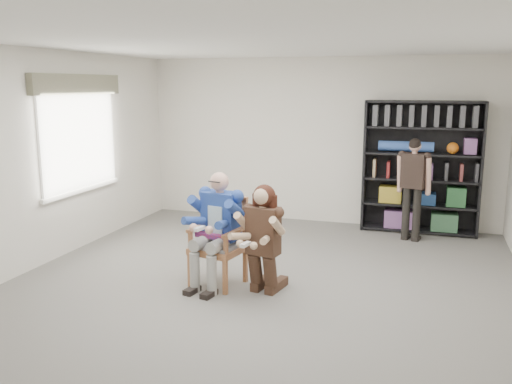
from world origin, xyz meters
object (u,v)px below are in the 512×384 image
(seated_man, at_px, (218,229))
(kneeling_woman, at_px, (262,241))
(bookshelf, at_px, (421,168))
(standing_man, at_px, (413,190))
(armchair, at_px, (218,242))

(seated_man, xyz_separation_m, kneeling_woman, (0.58, -0.12, -0.06))
(bookshelf, xyz_separation_m, standing_man, (-0.10, -0.55, -0.26))
(bookshelf, bearing_deg, seated_man, -124.96)
(seated_man, relative_size, standing_man, 0.87)
(armchair, bearing_deg, seated_man, 0.00)
(armchair, height_order, kneeling_woman, kneeling_woman)
(armchair, distance_m, kneeling_woman, 0.60)
(bookshelf, bearing_deg, armchair, -124.96)
(kneeling_woman, distance_m, bookshelf, 3.70)
(seated_man, relative_size, kneeling_woman, 1.09)
(seated_man, distance_m, standing_man, 3.37)
(kneeling_woman, relative_size, bookshelf, 0.59)
(seated_man, bearing_deg, standing_man, 62.16)
(standing_man, bearing_deg, kneeling_woman, -102.91)
(bookshelf, height_order, standing_man, bookshelf)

